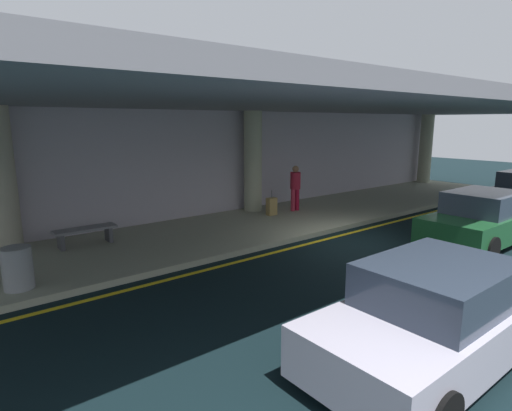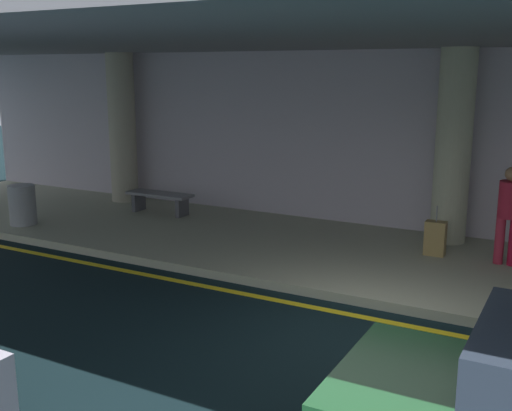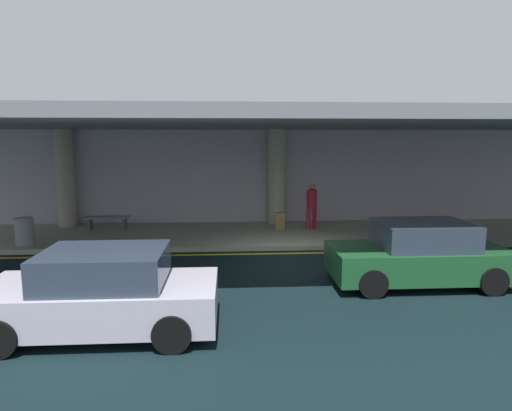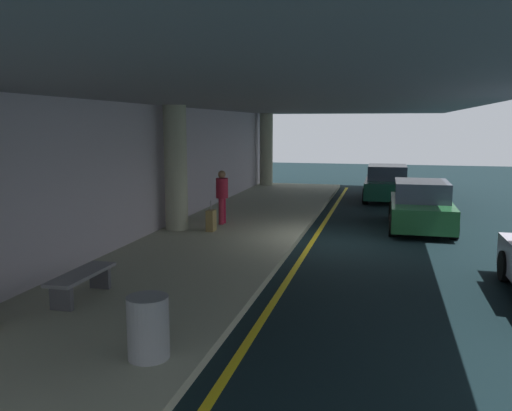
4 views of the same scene
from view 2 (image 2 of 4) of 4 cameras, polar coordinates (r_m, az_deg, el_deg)
ground_plane at (r=8.28m, az=10.35°, el=-12.01°), size 60.00×60.00×0.00m
sidewalk at (r=11.06m, az=15.47°, el=-5.52°), size 26.00×4.20×0.15m
lane_stripe_yellow at (r=8.85m, az=11.70°, el=-10.40°), size 26.00×0.14×0.01m
support_column_far_left at (r=15.79m, az=-12.23°, el=6.99°), size 0.67×0.67×3.65m
support_column_left_mid at (r=12.21m, az=17.74°, el=5.15°), size 0.67×0.67×3.65m
ceiling_overhang at (r=10.08m, az=16.10°, el=15.10°), size 28.00×13.20×0.30m
terminal_back_wall at (r=12.85m, az=18.27°, el=5.11°), size 26.00×0.30×3.80m
traveler_with_luggage at (r=11.16m, az=22.34°, el=-0.33°), size 0.38×0.38×1.68m
suitcase_upright_primary at (r=11.46m, az=16.19°, el=-2.92°), size 0.36×0.22×0.90m
bench_metal at (r=14.36m, az=-8.87°, el=0.65°), size 1.60×0.50×0.48m
trash_bin_steel at (r=14.09m, az=-20.75°, el=0.06°), size 0.56×0.56×0.85m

